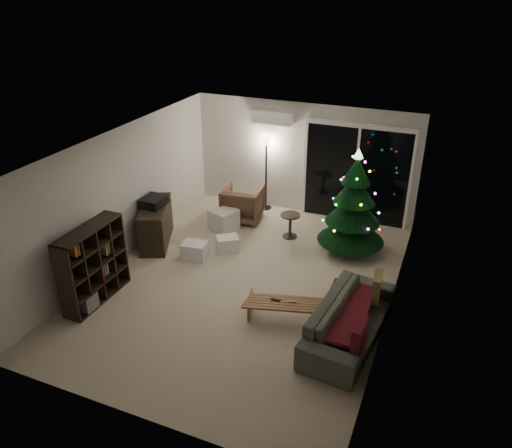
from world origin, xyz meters
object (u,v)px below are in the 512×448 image
at_px(bookshelf, 85,263).
at_px(armchair, 243,203).
at_px(coffee_table, 284,313).
at_px(sofa, 350,320).
at_px(media_cabinet, 156,224).
at_px(christmas_tree, 354,202).

height_order(bookshelf, armchair, bookshelf).
height_order(bookshelf, coffee_table, bookshelf).
xyz_separation_m(armchair, sofa, (3.11, -3.08, -0.07)).
xyz_separation_m(bookshelf, armchair, (1.19, 3.71, -0.28)).
height_order(media_cabinet, coffee_table, media_cabinet).
xyz_separation_m(bookshelf, media_cabinet, (0.00, 2.07, -0.26)).
bearing_deg(bookshelf, coffee_table, 29.04).
bearing_deg(bookshelf, sofa, 27.29).
xyz_separation_m(bookshelf, sofa, (4.30, 0.63, -0.35)).
xyz_separation_m(armchair, christmas_tree, (2.52, -0.47, 0.67)).
relative_size(media_cabinet, sofa, 0.61).
distance_m(armchair, sofa, 4.37).
distance_m(sofa, coffee_table, 1.02).
distance_m(coffee_table, christmas_tree, 2.82).
height_order(sofa, christmas_tree, christmas_tree).
bearing_deg(coffee_table, sofa, -12.69).
relative_size(sofa, coffee_table, 1.78).
distance_m(sofa, christmas_tree, 2.77).
xyz_separation_m(media_cabinet, coffee_table, (3.28, -1.49, -0.22)).
xyz_separation_m(coffee_table, christmas_tree, (0.43, 2.65, 0.86)).
height_order(media_cabinet, christmas_tree, christmas_tree).
bearing_deg(sofa, bookshelf, 104.46).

